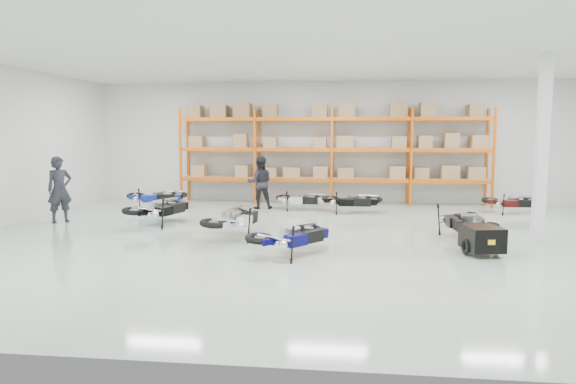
# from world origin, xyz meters

# --- Properties ---
(room) EXTENTS (18.00, 18.00, 18.00)m
(room) POSITION_xyz_m (0.00, 0.00, 2.25)
(room) COLOR #A6B9A6
(room) RESTS_ON ground
(pallet_rack) EXTENTS (11.28, 0.98, 3.62)m
(pallet_rack) POSITION_xyz_m (-0.00, 6.45, 2.26)
(pallet_rack) COLOR #D7560B
(pallet_rack) RESTS_ON ground
(structural_column) EXTENTS (0.25, 0.25, 4.50)m
(structural_column) POSITION_xyz_m (5.20, 0.50, 2.25)
(structural_column) COLOR white
(structural_column) RESTS_ON ground
(moto_blue_centre) EXTENTS (1.82, 1.96, 1.16)m
(moto_blue_centre) POSITION_xyz_m (-0.59, -1.73, 0.55)
(moto_blue_centre) COLOR #070746
(moto_blue_centre) RESTS_ON ground
(moto_silver_left) EXTENTS (1.24, 2.09, 1.28)m
(moto_silver_left) POSITION_xyz_m (-2.21, -0.02, 0.60)
(moto_silver_left) COLOR silver
(moto_silver_left) RESTS_ON ground
(moto_black_far_left) EXTENTS (1.55, 2.15, 1.25)m
(moto_black_far_left) POSITION_xyz_m (-4.75, 1.55, 0.59)
(moto_black_far_left) COLOR black
(moto_black_far_left) RESTS_ON ground
(moto_touring_right) EXTENTS (1.06, 1.93, 1.21)m
(moto_touring_right) POSITION_xyz_m (3.47, 0.41, 0.57)
(moto_touring_right) COLOR black
(moto_touring_right) RESTS_ON ground
(trailer) EXTENTS (0.85, 1.52, 0.62)m
(trailer) POSITION_xyz_m (3.47, -1.19, 0.36)
(trailer) COLOR black
(trailer) RESTS_ON ground
(moto_back_a) EXTENTS (1.94, 1.27, 1.15)m
(moto_back_a) POSITION_xyz_m (-5.97, 4.42, 0.54)
(moto_back_a) COLOR navy
(moto_back_a) RESTS_ON ground
(moto_back_b) EXTENTS (1.62, 0.86, 1.02)m
(moto_back_b) POSITION_xyz_m (-0.96, 4.74, 0.48)
(moto_back_b) COLOR silver
(moto_back_b) RESTS_ON ground
(moto_back_c) EXTENTS (1.73, 0.89, 1.11)m
(moto_back_c) POSITION_xyz_m (0.72, 4.30, 0.52)
(moto_back_c) COLOR black
(moto_back_c) RESTS_ON ground
(moto_back_d) EXTENTS (1.63, 0.86, 1.04)m
(moto_back_d) POSITION_xyz_m (5.93, 4.78, 0.49)
(moto_back_d) COLOR #390C0B
(moto_back_d) RESTS_ON ground
(person_left) EXTENTS (0.82, 0.84, 1.94)m
(person_left) POSITION_xyz_m (-7.80, 1.57, 0.97)
(person_left) COLOR #22232A
(person_left) RESTS_ON ground
(person_back) EXTENTS (1.00, 0.85, 1.80)m
(person_back) POSITION_xyz_m (-2.43, 4.92, 0.90)
(person_back) COLOR black
(person_back) RESTS_ON ground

